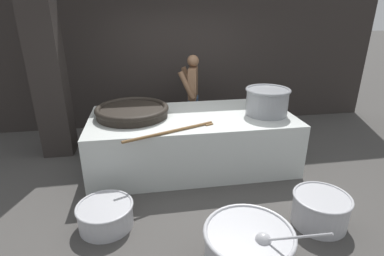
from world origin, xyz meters
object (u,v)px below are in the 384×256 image
object	(u,v)px
giant_wok_near	(132,111)
stock_pot	(267,101)
prep_bowl_vegetables	(248,243)
prep_bowl_meat	(106,214)
cook	(193,93)
prep_bowl_extra	(320,208)

from	to	relation	value
giant_wok_near	stock_pot	size ratio (longest dim) A/B	1.64
giant_wok_near	prep_bowl_vegetables	xyz separation A→B (m)	(1.17, -2.28, -0.76)
stock_pot	prep_bowl_meat	distance (m)	2.92
giant_wok_near	prep_bowl_vegetables	distance (m)	2.67
cook	prep_bowl_extra	bearing A→B (deg)	123.92
giant_wok_near	cook	size ratio (longest dim) A/B	0.70
giant_wok_near	cook	xyz separation A→B (m)	(1.16, 1.14, -0.07)
giant_wok_near	prep_bowl_meat	size ratio (longest dim) A/B	1.71
giant_wok_near	prep_bowl_meat	bearing A→B (deg)	-102.83
cook	prep_bowl_extra	xyz separation A→B (m)	(1.06, -3.02, -0.67)
prep_bowl_vegetables	stock_pot	bearing A→B (deg)	64.65
prep_bowl_vegetables	prep_bowl_meat	bearing A→B (deg)	153.10
prep_bowl_extra	cook	bearing A→B (deg)	109.29
prep_bowl_vegetables	prep_bowl_extra	size ratio (longest dim) A/B	1.55
giant_wok_near	prep_bowl_extra	bearing A→B (deg)	-40.42
giant_wok_near	prep_bowl_meat	world-z (taller)	giant_wok_near
stock_pot	cook	xyz separation A→B (m)	(-0.97, 1.39, -0.20)
giant_wok_near	stock_pot	distance (m)	2.15
stock_pot	prep_bowl_vegetables	xyz separation A→B (m)	(-0.96, -2.02, -0.90)
giant_wok_near	stock_pot	xyz separation A→B (m)	(2.13, -0.26, 0.14)
cook	prep_bowl_meat	xyz separation A→B (m)	(-1.50, -2.64, -0.73)
giant_wok_near	cook	distance (m)	1.62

